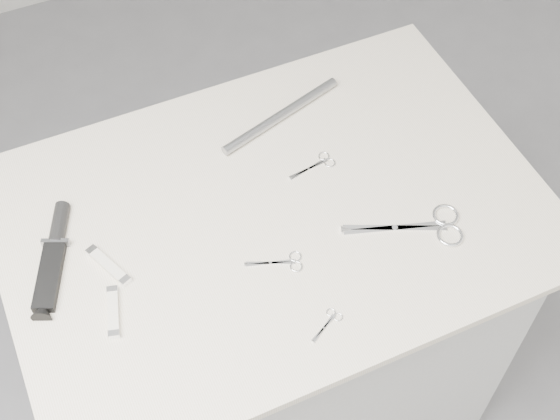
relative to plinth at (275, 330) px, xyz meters
name	(u,v)px	position (x,y,z in m)	size (l,w,h in m)	color
ground	(276,406)	(0.00, 0.00, -0.46)	(4.00, 4.00, 0.01)	gray
plinth	(275,330)	(0.00, 0.00, 0.00)	(0.90, 0.60, 0.90)	#B6B6B4
display_board	(274,214)	(0.00, 0.00, 0.46)	(1.00, 0.70, 0.02)	beige
large_shears	(429,226)	(0.24, -0.15, 0.47)	(0.22, 0.13, 0.01)	white
embroidery_scissors_a	(284,262)	(-0.03, -0.11, 0.47)	(0.10, 0.06, 0.00)	white
embroidery_scissors_b	(318,164)	(0.12, 0.07, 0.47)	(0.10, 0.04, 0.00)	white
tiny_scissors	(329,322)	(-0.01, -0.25, 0.47)	(0.07, 0.05, 0.00)	white
sheathed_knife	(54,252)	(-0.39, 0.07, 0.48)	(0.12, 0.22, 0.03)	black
pocket_knife_a	(108,265)	(-0.31, 0.01, 0.48)	(0.06, 0.10, 0.01)	silver
pocket_knife_b	(113,312)	(-0.33, -0.08, 0.48)	(0.05, 0.10, 0.01)	silver
metal_rail	(281,115)	(0.11, 0.21, 0.48)	(0.02, 0.02, 0.29)	gray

